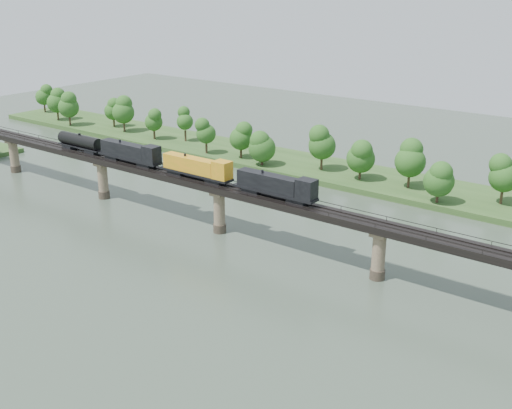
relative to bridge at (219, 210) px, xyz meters
The scene contains 6 objects.
ground 30.49m from the bridge, 90.00° to the right, with size 400.00×400.00×0.00m, color #334134.
far_bank 55.20m from the bridge, 90.00° to the left, with size 300.00×24.00×1.60m, color #29491D.
bridge is the anchor object (origin of this frame).
bridge_superstructure 6.33m from the bridge, 90.00° to the left, with size 220.00×4.90×0.75m.
far_treeline 51.30m from the bridge, 99.23° to the left, with size 289.06×17.54×13.60m.
freight_train 16.55m from the bridge, behind, with size 81.31×3.17×5.60m.
Camera 1 is at (88.97, -74.25, 55.65)m, focal length 45.00 mm.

